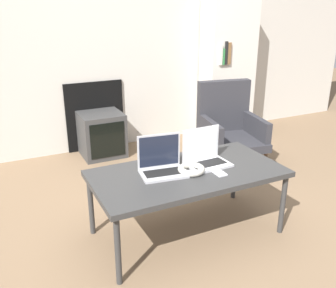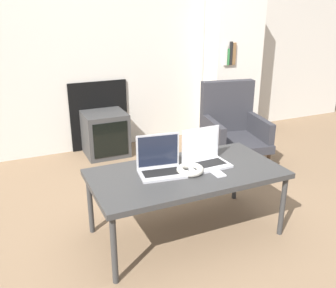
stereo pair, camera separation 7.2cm
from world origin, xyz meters
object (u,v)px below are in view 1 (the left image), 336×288
at_px(laptop_right, 205,156).
at_px(tv, 102,134).
at_px(armchair, 228,124).
at_px(laptop_left, 161,164).
at_px(headphones, 191,169).
at_px(phone, 218,172).

relative_size(laptop_right, tv, 0.65).
height_order(tv, armchair, armchair).
xyz_separation_m(laptop_left, armchair, (1.19, 0.94, -0.15)).
bearing_deg(tv, armchair, -31.22).
bearing_deg(laptop_left, armchair, 46.24).
bearing_deg(laptop_right, armchair, 45.75).
bearing_deg(laptop_right, laptop_left, 178.09).
xyz_separation_m(laptop_right, headphones, (-0.16, -0.09, -0.04)).
bearing_deg(laptop_right, phone, -92.56).
distance_m(headphones, phone, 0.17).
xyz_separation_m(laptop_left, laptop_right, (0.33, 0.00, 0.00)).
distance_m(laptop_left, armchair, 1.53).
height_order(phone, armchair, armchair).
relative_size(laptop_left, laptop_right, 1.06).
height_order(laptop_left, headphones, laptop_left).
distance_m(laptop_right, phone, 0.18).
xyz_separation_m(tv, armchair, (1.13, -0.69, 0.15)).
height_order(laptop_left, laptop_right, same).
xyz_separation_m(phone, tv, (-0.27, 1.80, -0.25)).
height_order(laptop_left, phone, laptop_left).
height_order(laptop_right, headphones, laptop_right).
height_order(phone, tv, phone).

